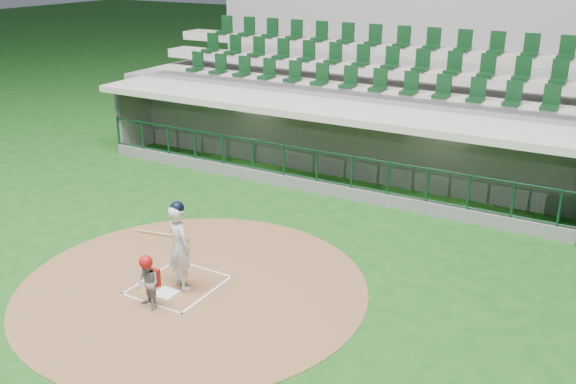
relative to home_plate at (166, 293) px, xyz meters
name	(u,v)px	position (x,y,z in m)	size (l,w,h in m)	color
ground	(187,280)	(0.00, 0.70, -0.02)	(120.00, 120.00, 0.00)	#154714
dirt_circle	(193,287)	(0.30, 0.50, -0.02)	(7.20, 7.20, 0.01)	brown
home_plate	(166,293)	(0.00, 0.00, 0.00)	(0.43, 0.43, 0.02)	white
batter_box_chalk	(178,285)	(0.00, 0.40, 0.00)	(1.55, 1.80, 0.01)	silver
dugout_structure	(348,145)	(0.09, 8.52, 0.94)	(16.40, 3.70, 3.00)	slate
seating_deck	(383,109)	(0.00, 11.61, 1.40)	(17.00, 6.72, 5.15)	slate
batter	(179,246)	(0.12, 0.38, 0.93)	(0.93, 0.97, 1.89)	silver
catcher	(148,282)	(0.08, -0.57, 0.55)	(0.61, 0.54, 1.12)	gray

